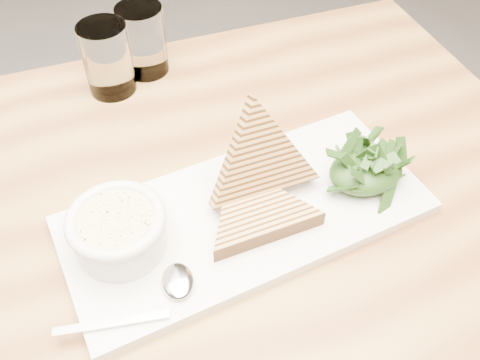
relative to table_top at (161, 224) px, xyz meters
name	(u,v)px	position (x,y,z in m)	size (l,w,h in m)	color
table_top	(161,224)	(0.00, 0.00, 0.00)	(1.10, 0.73, 0.04)	olive
table_leg_br	(342,157)	(0.50, 0.32, -0.36)	(0.06, 0.06, 0.68)	olive
platter	(246,214)	(0.10, -0.05, 0.03)	(0.44, 0.20, 0.02)	white
soup_bowl	(120,235)	(-0.05, -0.04, 0.06)	(0.10, 0.10, 0.04)	white
soup	(116,221)	(-0.05, -0.04, 0.08)	(0.09, 0.09, 0.01)	beige
bowl_rim	(116,219)	(-0.05, -0.04, 0.08)	(0.11, 0.11, 0.01)	white
sandwich_flat	(256,212)	(0.11, -0.06, 0.05)	(0.16, 0.16, 0.02)	tan
sandwich_lean	(261,160)	(0.13, -0.02, 0.09)	(0.16, 0.16, 0.09)	tan
salad_base	(366,171)	(0.26, -0.06, 0.05)	(0.10, 0.08, 0.04)	black
arugula_pile	(367,166)	(0.26, -0.06, 0.06)	(0.11, 0.10, 0.05)	#294F16
spoon_bowl	(178,281)	(-0.01, -0.11, 0.04)	(0.04, 0.05, 0.01)	silver
spoon_handle	(112,323)	(-0.09, -0.13, 0.04)	(0.12, 0.01, 0.00)	silver
glass_near	(107,59)	(0.00, 0.27, 0.08)	(0.07, 0.07, 0.11)	white
glass_far	(143,40)	(0.07, 0.30, 0.07)	(0.07, 0.07, 0.11)	white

